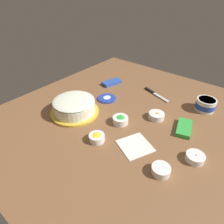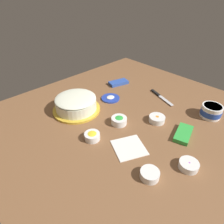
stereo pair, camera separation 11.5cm
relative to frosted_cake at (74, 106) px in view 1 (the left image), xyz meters
The scene contains 13 objects.
ground_plane 0.37m from the frosted_cake, 118.99° to the left, with size 1.54×1.54×0.00m, color brown.
frosted_cake is the anchor object (origin of this frame).
frosting_tub 0.82m from the frosted_cake, 131.76° to the left, with size 0.12×0.12×0.08m.
frosting_tub_lid 0.26m from the frosted_cake, 169.43° to the left, with size 0.13×0.13×0.02m.
spreading_knife 0.59m from the frosted_cake, 153.22° to the left, with size 0.09×0.23×0.01m.
sprinkle_bowl_orange 0.50m from the frosted_cake, 122.99° to the left, with size 0.09×0.09×0.03m.
sprinkle_bowl_rainbow 0.72m from the frosted_cake, 97.51° to the left, with size 0.09×0.09×0.03m.
sprinkle_bowl_green 0.30m from the frosted_cake, 109.23° to the left, with size 0.09×0.09×0.04m.
sprinkle_bowl_blue 0.63m from the frosted_cake, 83.62° to the left, with size 0.08×0.08×0.04m.
sprinkle_bowl_yellow 0.29m from the frosted_cake, 70.82° to the left, with size 0.08×0.08×0.04m.
candy_box_lower 0.46m from the frosted_cake, behind, with size 0.15×0.07×0.02m, color #2D51B2.
candy_box_upper 0.65m from the frosted_cake, 114.86° to the left, with size 0.15×0.07×0.02m, color green.
paper_napkin 0.46m from the frosted_cake, 89.42° to the left, with size 0.15×0.15×0.01m, color white.
Camera 1 is at (0.79, 0.49, 0.70)m, focal length 30.92 mm.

